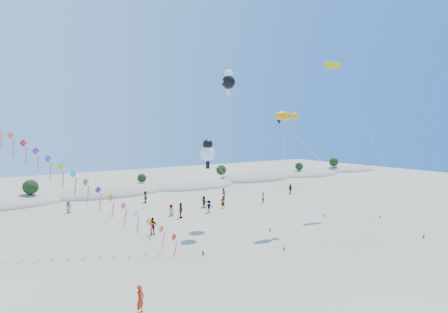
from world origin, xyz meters
TOP-DOWN VIEW (x-y plane):
  - ground at (0.00, 0.00)m, footprint 160.00×160.00m
  - dune_ridge at (1.06, 45.14)m, footprint 145.30×11.49m
  - kite_train at (-14.26, 18.94)m, footprint 21.98×17.10m
  - fish_kite at (9.18, 12.25)m, footprint 6.70×6.06m
  - cartoon_kite_low at (1.27, 15.44)m, footprint 6.74×4.01m
  - cartoon_kite_high at (6.62, 19.33)m, footprint 11.64×6.71m
  - parafoil_kite at (20.66, 15.45)m, footprint 3.63×14.55m
  - dark_kite at (19.62, 19.38)m, footprint 4.23×14.52m
  - flyer_foreground at (-11.11, 3.12)m, footprint 0.74×0.71m
  - beachgoers at (6.02, 27.00)m, footprint 35.10×17.86m

SIDE VIEW (x-z plane):
  - ground at x=0.00m, z-range 0.00..0.00m
  - dune_ridge at x=1.06m, z-range -2.67..2.90m
  - beachgoers at x=6.02m, z-range -0.09..1.79m
  - flyer_foreground at x=-11.11m, z-range 0.00..1.72m
  - cartoon_kite_low at x=1.27m, z-range 3.67..13.57m
  - dark_kite at x=19.62m, z-range 2.39..15.12m
  - kite_train at x=-14.26m, z-range 0.12..17.62m
  - fish_kite at x=9.18m, z-range 5.91..18.80m
  - cartoon_kite_high at x=6.62m, z-range 7.68..25.68m
  - parafoil_kite at x=20.66m, z-range 9.11..28.90m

